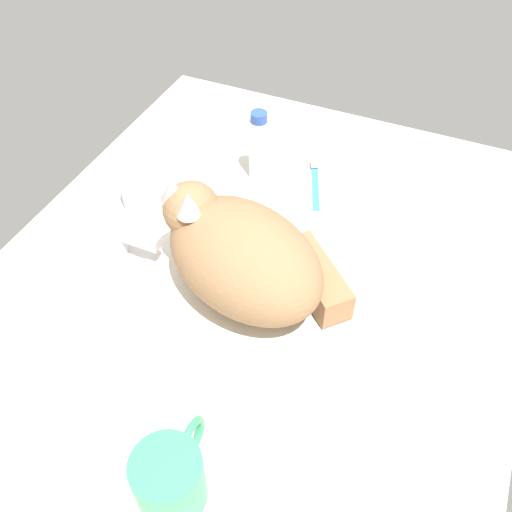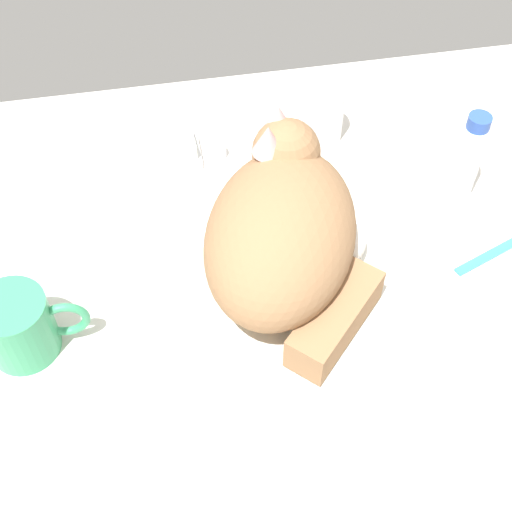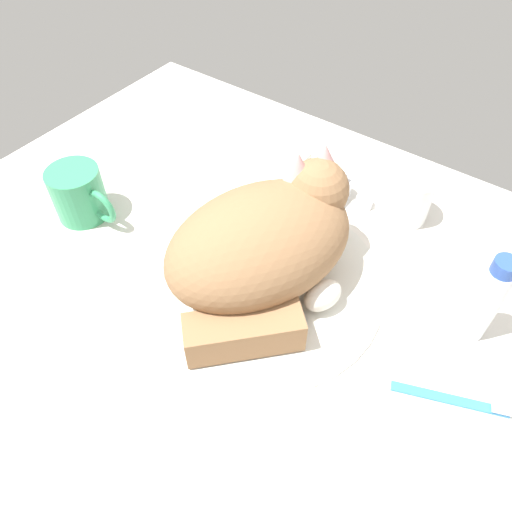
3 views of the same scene
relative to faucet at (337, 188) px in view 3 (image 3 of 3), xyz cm
name	(u,v)px [view 3 (image 3 of 3)]	position (x,y,z in cm)	size (l,w,h in cm)	color
ground_plane	(259,288)	(0.00, -21.91, -3.96)	(110.00, 82.50, 3.00)	silver
sink_basin	(259,280)	(0.00, -21.91, -2.05)	(35.56, 35.56, 0.81)	silver
faucet	(337,188)	(0.00, 0.00, 0.00)	(11.98, 10.18, 5.66)	silver
cat	(266,242)	(0.57, -21.31, 5.68)	(26.54, 32.54, 16.68)	#936B47
coffee_mug	(80,194)	(-31.22, -26.88, 1.80)	(12.32, 8.24, 8.51)	#389966
rinse_cup	(409,198)	(11.00, 2.94, 1.52)	(6.94, 6.94, 7.96)	white
soap_dish	(285,166)	(-11.46, 1.99, -1.86)	(9.00, 6.40, 1.20)	white
soap_bar	(286,158)	(-11.46, 1.99, -0.17)	(7.55, 4.97, 2.17)	silver
toothpaste_bottle	(485,302)	(27.33, -12.37, 4.06)	(3.61, 3.61, 13.98)	white
toothbrush	(458,400)	(29.71, -22.97, -1.93)	(13.24, 6.11, 1.60)	#388CD8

